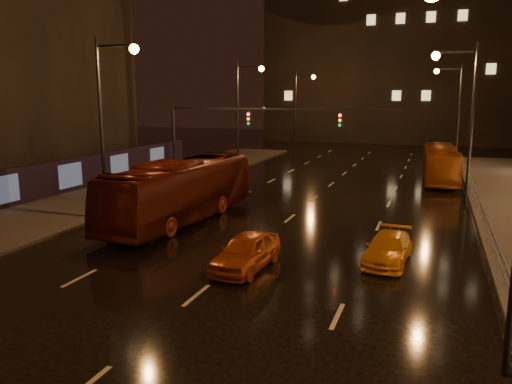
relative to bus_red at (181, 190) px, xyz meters
The scene contains 11 objects.
ground 8.76m from the bus_red, 48.98° to the left, with size 140.00×140.00×0.00m, color black.
sidewalk_left 8.17m from the bus_red, 169.32° to the left, with size 7.00×70.00×0.15m, color #38332D.
building_distant 61.47m from the bus_red, 80.64° to the left, with size 44.00×16.00×36.00m, color black.
hoarding_left 11.67m from the bus_red, behind, with size 0.30×46.00×2.50m, color black.
traffic_signal 7.17m from the bus_red, 84.89° to the left, with size 15.31×0.32×6.20m.
streetlight_right 19.15m from the bus_red, 38.35° to the right, with size 2.64×0.50×10.00m.
railing_right 16.48m from the bus_red, 15.80° to the left, with size 0.05×56.00×1.00m.
bus_red is the anchor object (origin of this frame).
bus_curb 23.36m from the bus_red, 53.92° to the left, with size 2.46×10.53×2.93m, color #8C3D0E.
taxi_near 8.99m from the bus_red, 45.12° to the right, with size 1.71×4.25×1.45m, color #C04812.
taxi_far 12.21m from the bus_red, 16.81° to the right, with size 1.68×4.12×1.20m, color orange.
Camera 1 is at (7.58, -10.87, 6.90)m, focal length 35.00 mm.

